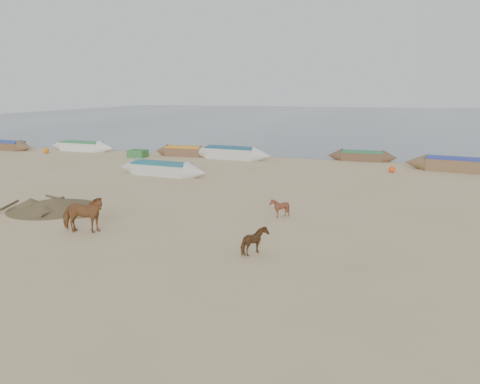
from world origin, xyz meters
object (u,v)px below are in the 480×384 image
object	(u,v)px
cow_adult	(83,215)
near_canoe	(161,169)
calf_right	(255,242)
calf_front	(280,208)

from	to	relation	value
cow_adult	near_canoe	size ratio (longest dim) A/B	0.26
calf_right	near_canoe	distance (m)	16.08
cow_adult	calf_front	xyz separation A→B (m)	(6.79, 4.44, -0.30)
calf_front	calf_right	size ratio (longest dim) A/B	0.94
cow_adult	near_canoe	xyz separation A→B (m)	(-2.77, 12.32, -0.31)
cow_adult	calf_right	size ratio (longest dim) A/B	1.91
calf_front	calf_right	world-z (taller)	calf_right
cow_adult	calf_right	distance (m)	7.03
calf_front	near_canoe	xyz separation A→B (m)	(-9.55, 7.88, -0.01)
cow_adult	near_canoe	world-z (taller)	cow_adult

